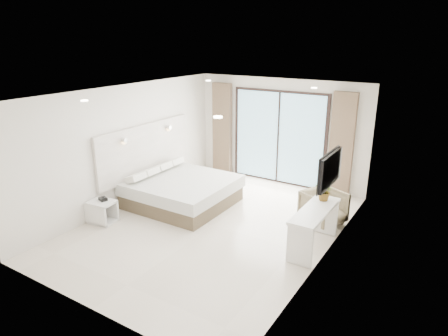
# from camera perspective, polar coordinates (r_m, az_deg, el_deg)

# --- Properties ---
(ground) EXTENTS (6.20, 6.20, 0.00)m
(ground) POSITION_cam_1_polar(r_m,az_deg,el_deg) (8.24, -1.58, -8.23)
(ground) COLOR beige
(ground) RESTS_ON ground
(room_shell) EXTENTS (4.62, 6.22, 2.72)m
(room_shell) POSITION_cam_1_polar(r_m,az_deg,el_deg) (8.42, 0.25, 3.89)
(room_shell) COLOR silver
(room_shell) RESTS_ON ground
(bed) EXTENTS (2.16, 2.06, 0.74)m
(bed) POSITION_cam_1_polar(r_m,az_deg,el_deg) (9.18, -6.09, -3.28)
(bed) COLOR brown
(bed) RESTS_ON ground
(nightstand) EXTENTS (0.55, 0.47, 0.47)m
(nightstand) POSITION_cam_1_polar(r_m,az_deg,el_deg) (8.65, -16.98, -6.01)
(nightstand) COLOR white
(nightstand) RESTS_ON ground
(phone) EXTENTS (0.21, 0.19, 0.06)m
(phone) POSITION_cam_1_polar(r_m,az_deg,el_deg) (8.58, -16.91, -4.26)
(phone) COLOR black
(phone) RESTS_ON nightstand
(console_desk) EXTENTS (0.47, 1.49, 0.77)m
(console_desk) POSITION_cam_1_polar(r_m,az_deg,el_deg) (7.36, 12.80, -7.30)
(console_desk) COLOR white
(console_desk) RESTS_ON ground
(plant) EXTENTS (0.38, 0.41, 0.29)m
(plant) POSITION_cam_1_polar(r_m,az_deg,el_deg) (7.64, 14.21, -3.49)
(plant) COLOR #33662D
(plant) RESTS_ON console_desk
(armchair) EXTENTS (0.94, 0.96, 0.76)m
(armchair) POSITION_cam_1_polar(r_m,az_deg,el_deg) (8.44, 14.05, -5.27)
(armchair) COLOR #948561
(armchair) RESTS_ON ground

